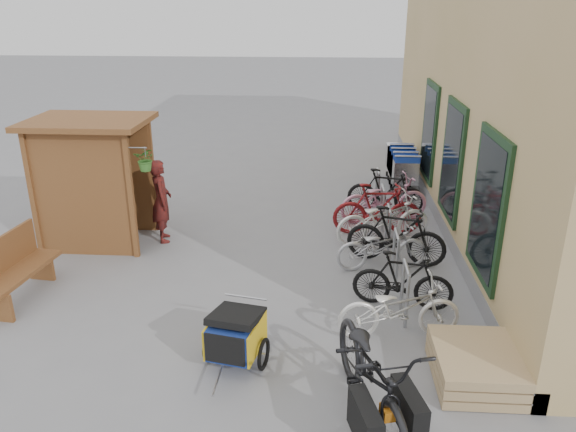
# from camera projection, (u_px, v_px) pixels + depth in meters

# --- Properties ---
(ground) EXTENTS (80.00, 80.00, 0.00)m
(ground) POSITION_uv_depth(u_px,v_px,m) (248.00, 313.00, 8.45)
(ground) COLOR gray
(kiosk) EXTENTS (2.49, 1.65, 2.40)m
(kiosk) POSITION_uv_depth(u_px,v_px,m) (88.00, 165.00, 10.39)
(kiosk) COLOR brown
(kiosk) RESTS_ON ground
(bike_rack) EXTENTS (0.05, 5.35, 0.86)m
(bike_rack) POSITION_uv_depth(u_px,v_px,m) (388.00, 225.00, 10.35)
(bike_rack) COLOR #A5A8AD
(bike_rack) RESTS_ON ground
(pallet_stack) EXTENTS (1.00, 1.20, 0.40)m
(pallet_stack) POSITION_uv_depth(u_px,v_px,m) (475.00, 366.00, 6.88)
(pallet_stack) COLOR #A2805E
(pallet_stack) RESTS_ON ground
(bench) EXTENTS (0.67, 1.68, 1.04)m
(bench) POSITION_uv_depth(u_px,v_px,m) (13.00, 268.00, 8.67)
(bench) COLOR brown
(bench) RESTS_ON ground
(shopping_carts) EXTENTS (0.61, 2.04, 1.09)m
(shopping_carts) POSITION_uv_depth(u_px,v_px,m) (401.00, 163.00, 13.89)
(shopping_carts) COLOR silver
(shopping_carts) RESTS_ON ground
(child_trailer) EXTENTS (0.86, 1.37, 0.79)m
(child_trailer) POSITION_uv_depth(u_px,v_px,m) (236.00, 334.00, 7.14)
(child_trailer) COLOR navy
(child_trailer) RESTS_ON ground
(cargo_bike) EXTENTS (1.35, 2.43, 1.21)m
(cargo_bike) POSITION_uv_depth(u_px,v_px,m) (373.00, 375.00, 6.09)
(cargo_bike) COLOR black
(cargo_bike) RESTS_ON ground
(person_kiosk) EXTENTS (0.55, 0.68, 1.62)m
(person_kiosk) POSITION_uv_depth(u_px,v_px,m) (161.00, 201.00, 10.73)
(person_kiosk) COLOR maroon
(person_kiosk) RESTS_ON ground
(bike_0) EXTENTS (1.77, 0.83, 0.90)m
(bike_0) POSITION_uv_depth(u_px,v_px,m) (399.00, 308.00, 7.70)
(bike_0) COLOR white
(bike_0) RESTS_ON ground
(bike_1) EXTENTS (1.57, 0.69, 0.91)m
(bike_1) POSITION_uv_depth(u_px,v_px,m) (403.00, 280.00, 8.46)
(bike_1) COLOR black
(bike_1) RESTS_ON ground
(bike_2) EXTENTS (1.69, 0.88, 0.85)m
(bike_2) POSITION_uv_depth(u_px,v_px,m) (382.00, 246.00, 9.69)
(bike_2) COLOR #B0B0B5
(bike_2) RESTS_ON ground
(bike_3) EXTENTS (1.82, 0.92, 1.05)m
(bike_3) POSITION_uv_depth(u_px,v_px,m) (396.00, 236.00, 9.86)
(bike_3) COLOR black
(bike_3) RESTS_ON ground
(bike_4) EXTENTS (1.99, 1.22, 0.99)m
(bike_4) POSITION_uv_depth(u_px,v_px,m) (383.00, 219.00, 10.70)
(bike_4) COLOR white
(bike_4) RESTS_ON ground
(bike_5) EXTENTS (1.78, 0.57, 1.06)m
(bike_5) POSITION_uv_depth(u_px,v_px,m) (377.00, 209.00, 11.10)
(bike_5) COLOR maroon
(bike_5) RESTS_ON ground
(bike_6) EXTENTS (2.00, 1.13, 1.00)m
(bike_6) POSITION_uv_depth(u_px,v_px,m) (384.00, 199.00, 11.77)
(bike_6) COLOR #CB83A0
(bike_6) RESTS_ON ground
(bike_7) EXTENTS (1.74, 0.79, 1.01)m
(bike_7) POSITION_uv_depth(u_px,v_px,m) (386.00, 192.00, 12.20)
(bike_7) COLOR black
(bike_7) RESTS_ON ground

